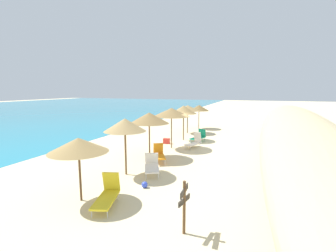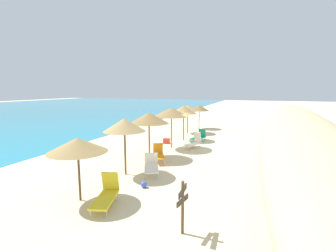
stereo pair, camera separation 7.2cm
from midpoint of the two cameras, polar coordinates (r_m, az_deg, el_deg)
ground_plane at (r=18.79m, az=3.51°, el=-4.57°), size 160.00×160.00×0.00m
dune_ridge at (r=19.83m, az=27.46°, el=-0.94°), size 39.73×6.32×2.65m
beach_umbrella_0 at (r=9.86m, az=-20.06°, el=-4.14°), size 2.22×2.22×2.45m
beach_umbrella_1 at (r=12.29m, az=-10.01°, el=0.21°), size 2.08×2.08×2.83m
beach_umbrella_2 at (r=15.18m, az=-4.47°, el=1.84°), size 2.43×2.43×2.83m
beach_umbrella_3 at (r=17.69m, az=0.68°, el=3.17°), size 2.63×2.63×2.91m
beach_umbrella_4 at (r=20.61m, az=3.50°, el=3.75°), size 2.16×2.16×2.89m
beach_umbrella_5 at (r=24.02m, az=4.43°, el=4.11°), size 2.45×2.45×2.69m
beach_umbrella_6 at (r=26.89m, az=7.05°, el=4.15°), size 2.12×2.12×2.55m
lounge_chair_0 at (r=18.25m, az=5.95°, el=-3.62°), size 1.51×1.04×1.10m
lounge_chair_1 at (r=12.65m, az=-3.90°, el=-9.05°), size 1.72×1.28×0.97m
lounge_chair_2 at (r=20.31m, az=6.98°, el=-2.45°), size 1.64×1.08×0.98m
lounge_chair_3 at (r=9.70m, az=-13.94°, el=-14.94°), size 1.78×1.09×1.10m
lounge_chair_4 at (r=14.66m, az=-2.19°, el=-6.45°), size 1.49×1.17×1.03m
wooden_signpost at (r=7.57m, az=3.45°, el=-17.07°), size 0.84×0.15×1.62m
beach_ball at (r=11.10m, az=-5.58°, el=-13.25°), size 0.27×0.27×0.27m
cooler_box at (r=19.50m, az=-0.44°, el=-3.45°), size 0.39×0.53×0.41m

